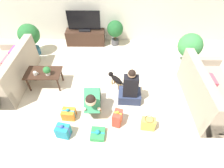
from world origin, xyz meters
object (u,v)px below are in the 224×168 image
Objects in this scene: coffee_table at (44,74)px; gift_box_b at (63,131)px; person_sitting at (130,90)px; gift_box_d at (117,118)px; potted_plant_corner_left at (30,36)px; potted_plant_corner_right at (190,47)px; potted_plant_back_right at (115,30)px; tabletop_plant at (47,71)px; tv at (84,22)px; sofa_left at (10,73)px; gift_box_a at (98,134)px; gift_box_c at (69,114)px; mug at (35,73)px; dog at (115,79)px; gift_bag_a at (148,124)px; sofa_right at (209,93)px; person_kneeling at (93,100)px; tv_console at (86,37)px.

gift_box_b is (0.73, -1.41, -0.24)m from coffee_table.
gift_box_d is (-0.29, -0.64, -0.16)m from person_sitting.
potted_plant_corner_right is at bearing -8.28° from potted_plant_corner_left.
coffee_table is at bearing -131.67° from potted_plant_back_right.
tv is at bearing 73.18° from tabletop_plant.
gift_box_b is at bearing 46.75° from sofa_left.
tv reaches higher than sofa_left.
gift_box_a is 0.89× the size of gift_box_b.
sofa_left is 2.01m from gift_box_c.
sofa_left is 3.06m from person_sitting.
gift_box_a is at bearing -40.65° from mug.
coffee_table is 7.11× the size of mug.
gift_box_d reaches higher than gift_box_a.
person_sitting is at bearing 81.36° from dog.
mug is (-0.87, 1.32, 0.34)m from gift_box_b.
gift_box_d is at bearing 169.27° from gift_bag_a.
sofa_right is at bearing -6.84° from tabletop_plant.
sofa_left is 2.67m from dog.
gift_bag_a is at bearing -63.37° from tv.
tv reaches higher than potted_plant_corner_right.
person_kneeling is at bearing 148.34° from gift_box_d.
potted_plant_corner_left reaches higher than gift_box_c.
person_sitting reaches higher than tv_console.
tv reaches higher than gift_box_c.
tv reaches higher than potted_plant_corner_left.
gift_box_b is 1.52× the size of tabletop_plant.
sofa_right reaches higher than mug.
person_sitting is 2.81× the size of gift_box_b.
potted_plant_corner_left is 3.63m from gift_box_d.
coffee_table is 0.89× the size of person_sitting.
potted_plant_corner_right is 8.68× the size of mug.
sofa_left reaches higher than gift_bag_a.
person_kneeling is (-0.48, -2.77, -0.17)m from potted_plant_back_right.
gift_bag_a is (2.42, -1.24, -0.23)m from coffee_table.
gift_box_c reaches higher than gift_box_a.
gift_box_d is (1.04, -0.14, 0.06)m from gift_box_c.
person_sitting reaches higher than gift_box_c.
gift_bag_a is (1.69, 0.17, 0.01)m from gift_box_b.
coffee_table reaches higher than gift_bag_a.
person_kneeling reaches higher than gift_box_d.
mug reaches higher than coffee_table.
coffee_table is 0.20m from mug.
tv_console is 4.28× the size of gift_box_c.
gift_box_a is (-0.35, -1.44, -0.16)m from dog.
gift_box_b is at bearing -90.94° from tv_console.
sofa_right reaches higher than tabletop_plant.
potted_plant_corner_left reaches higher than sofa_left.
sofa_right is at bearing -6.12° from mug.
sofa_left is at bearing 163.87° from mug.
gift_box_a is at bearing 57.14° from person_sitting.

